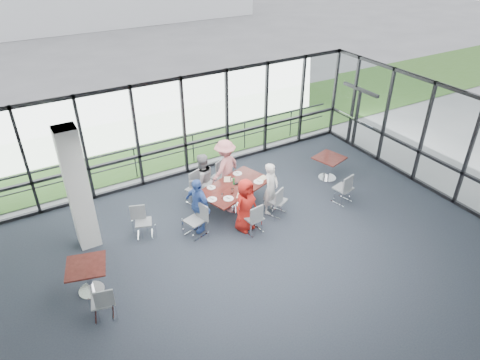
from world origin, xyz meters
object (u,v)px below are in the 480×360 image
structural_column (78,190)px  chair_spare_r (343,188)px  diner_far_right (225,167)px  side_table_right (329,161)px  chair_spare_la (101,302)px  diner_near_left (245,205)px  side_table_left (87,270)px  chair_main_nl (253,218)px  chair_main_end (195,221)px  chair_main_fr (219,177)px  diner_far_left (202,180)px  diner_end (198,205)px  diner_near_right (271,188)px  main_table (235,189)px  chair_spare_lb (143,222)px  chair_main_nr (278,201)px  chair_main_fl (195,189)px

structural_column → chair_spare_r: structural_column is taller
diner_far_right → chair_spare_r: (2.66, -2.18, -0.38)m
side_table_right → diner_far_right: (-3.17, 0.93, 0.23)m
side_table_right → diner_far_right: diner_far_right is taller
side_table_right → chair_spare_r: bearing=-112.4°
chair_spare_la → diner_near_left: bearing=28.7°
side_table_left → chair_main_nl: chair_main_nl is taller
diner_far_right → chair_main_end: size_ratio=1.86×
diner_near_left → chair_main_fr: 2.16m
diner_far_left → chair_main_fr: (0.81, 0.52, -0.39)m
structural_column → diner_end: 2.92m
chair_spare_la → side_table_right: bearing=28.5°
chair_spare_la → diner_near_right: bearing=29.4°
side_table_right → diner_far_left: (-4.06, 0.66, 0.18)m
main_table → diner_far_left: diner_far_left is taller
chair_main_end → chair_spare_lb: 1.32m
side_table_right → diner_near_left: bearing=-165.6°
chair_main_nl → chair_main_end: 1.51m
diner_near_left → chair_main_end: bearing=144.9°
diner_far_right → chair_main_end: (-1.67, -1.44, -0.39)m
chair_main_nr → chair_spare_la: 5.28m
side_table_right → chair_spare_r: 1.35m
chair_main_nl → chair_spare_r: bearing=-9.1°
diner_far_left → chair_spare_r: diner_far_left is taller
diner_near_left → chair_spare_r: 3.10m
side_table_left → side_table_right: bearing=8.5°
chair_main_nl → chair_main_fr: bearing=77.5°
side_table_right → chair_spare_la: (-7.62, -1.99, -0.21)m
side_table_left → chair_main_fl: 4.02m
diner_end → chair_main_nr: 2.25m
chair_spare_lb → chair_spare_r: 5.65m
side_table_right → chair_main_fr: bearing=160.0°
diner_far_left → structural_column: bearing=-4.1°
chair_spare_r → chair_main_nr: bearing=154.5°
diner_near_right → chair_main_end: bearing=147.6°
main_table → side_table_left: size_ratio=2.26×
diner_far_left → side_table_right: bearing=165.0°
side_table_left → chair_spare_lb: (1.69, 1.29, -0.21)m
side_table_right → chair_main_nr: bearing=-162.1°
diner_far_right → diner_far_left: bearing=-7.3°
main_table → diner_far_right: bearing=59.4°
main_table → chair_main_fl: bearing=117.1°
structural_column → diner_far_right: structural_column is taller
side_table_left → chair_spare_r: chair_spare_r is taller
diner_far_left → diner_end: (-0.60, -0.98, -0.04)m
diner_near_right → chair_main_fl: diner_near_right is taller
main_table → diner_near_right: 1.01m
diner_end → chair_spare_lb: diner_end is taller
diner_near_left → chair_main_end: diner_near_left is taller
diner_far_left → chair_spare_la: 4.46m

